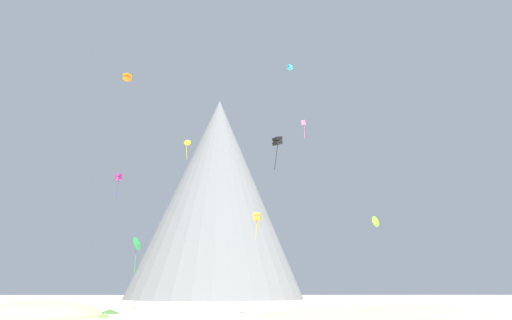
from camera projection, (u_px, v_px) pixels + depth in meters
The scene contains 15 objects.
dune_back_low at pixel (39, 318), 41.75m from camera, with size 12.10×9.11×3.25m, color #C6B284.
bush_low_patch at pixel (105, 317), 38.23m from camera, with size 1.55×1.55×0.70m, color #668C4C.
bush_near_left at pixel (383, 312), 45.66m from camera, with size 1.21×1.21×0.75m, color #568442.
bush_near_right at pixel (75, 311), 47.20m from camera, with size 1.61×1.61×0.89m, color #386633.
bush_far_left at pixel (110, 311), 49.66m from camera, with size 2.53×2.53×0.47m, color #477238.
rock_massif at pixel (215, 202), 130.68m from camera, with size 71.61×71.61×62.58m.
kite_green_low at pixel (137, 244), 61.88m from camera, with size 1.28×2.16×5.10m.
kite_magenta_mid at pixel (118, 177), 78.10m from camera, with size 1.34×1.34×4.58m.
kite_lime_low at pixel (375, 222), 71.12m from camera, with size 1.81×1.54×1.82m.
kite_rainbow_high at pixel (304, 125), 81.66m from camera, with size 0.96×0.41×3.78m.
kite_yellow_high at pixel (187, 143), 84.13m from camera, with size 1.29×0.68×4.22m.
kite_black_mid at pixel (277, 141), 63.86m from camera, with size 1.63×1.61×5.23m.
kite_gold_low at pixel (257, 217), 48.38m from camera, with size 0.90×0.92×3.09m.
kite_orange_high at pixel (127, 77), 72.05m from camera, with size 1.44×1.42×1.28m.
kite_cyan_high at pixel (290, 67), 78.51m from camera, with size 1.07×1.05×0.93m.
Camera 1 is at (0.91, -29.75, 2.66)m, focal length 30.07 mm.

